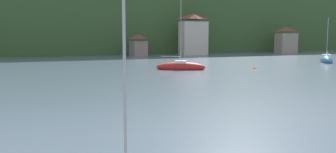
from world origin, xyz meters
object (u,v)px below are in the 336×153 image
(sailboat_far_3, at_px, (326,60))
(mooring_buoy_mid, at_px, (255,69))
(sailboat_far_7, at_px, (181,67))
(shore_building_central, at_px, (193,35))
(shore_building_westcentral, at_px, (138,45))
(shore_building_eastcentral, at_px, (286,40))

(sailboat_far_3, bearing_deg, mooring_buoy_mid, 145.28)
(sailboat_far_3, bearing_deg, sailboat_far_7, 134.00)
(shore_building_central, bearing_deg, shore_building_westcentral, 177.68)
(shore_building_westcentral, distance_m, mooring_buoy_mid, 39.56)
(shore_building_central, bearing_deg, mooring_buoy_mid, -100.77)
(shore_building_westcentral, relative_size, shore_building_central, 0.52)
(shore_building_eastcentral, bearing_deg, sailboat_far_7, -143.70)
(shore_building_central, relative_size, mooring_buoy_mid, 20.88)
(sailboat_far_7, xyz_separation_m, mooring_buoy_mid, (11.19, -3.00, -0.41))
(sailboat_far_7, bearing_deg, sailboat_far_3, 33.78)
(sailboat_far_3, distance_m, sailboat_far_7, 31.83)
(shore_building_eastcentral, xyz_separation_m, sailboat_far_3, (-15.97, -31.54, -3.12))
(shore_building_central, bearing_deg, shore_building_eastcentral, -0.44)
(shore_building_westcentral, bearing_deg, sailboat_far_7, -96.17)
(sailboat_far_3, xyz_separation_m, mooring_buoy_mid, (-20.46, -6.44, -0.47))
(shore_building_central, xyz_separation_m, sailboat_far_3, (13.19, -31.77, -4.66))
(shore_building_westcentral, distance_m, sailboat_far_7, 36.06)
(shore_building_central, bearing_deg, sailboat_far_7, -117.67)
(shore_building_westcentral, xyz_separation_m, sailboat_far_7, (-3.87, -35.79, -2.19))
(shore_building_westcentral, xyz_separation_m, shore_building_eastcentral, (43.75, -0.81, 0.99))
(mooring_buoy_mid, bearing_deg, sailboat_far_3, 17.47)
(shore_building_central, height_order, shore_building_eastcentral, shore_building_central)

